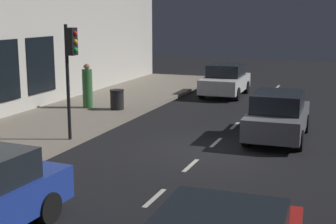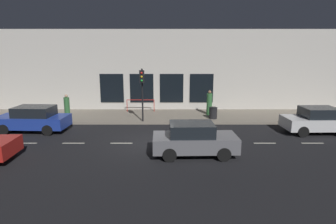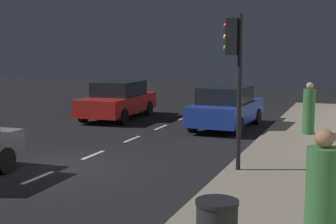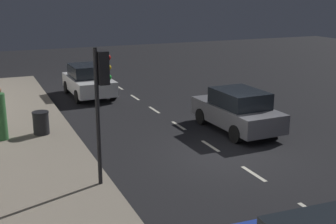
{
  "view_description": "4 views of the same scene",
  "coord_description": "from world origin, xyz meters",
  "px_view_note": "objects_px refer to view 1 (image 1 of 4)",
  "views": [
    {
      "loc": [
        -4.08,
        14.02,
        4.15
      ],
      "look_at": [
        1.18,
        0.25,
        1.16
      ],
      "focal_mm": 53.01,
      "sensor_mm": 36.0,
      "label": 1
    },
    {
      "loc": [
        -14.47,
        -0.93,
        4.84
      ],
      "look_at": [
        1.56,
        -0.94,
        1.4
      ],
      "focal_mm": 29.84,
      "sensor_mm": 36.0,
      "label": 2
    },
    {
      "loc": [
        6.81,
        -10.45,
        3.02
      ],
      "look_at": [
        2.41,
        1.21,
        1.38
      ],
      "focal_mm": 52.98,
      "sensor_mm": 36.0,
      "label": 3
    },
    {
      "loc": [
        7.01,
        11.56,
        5.11
      ],
      "look_at": [
        1.64,
        -0.86,
        1.42
      ],
      "focal_mm": 47.49,
      "sensor_mm": 36.0,
      "label": 4
    }
  ],
  "objects_px": {
    "parked_car_3": "(225,80)",
    "pedestrian_0": "(87,88)",
    "parked_car_0": "(278,116)",
    "traffic_light": "(70,56)",
    "trash_bin": "(117,100)"
  },
  "relations": [
    {
      "from": "parked_car_3",
      "to": "pedestrian_0",
      "type": "bearing_deg",
      "value": 51.57
    },
    {
      "from": "pedestrian_0",
      "to": "parked_car_0",
      "type": "bearing_deg",
      "value": -120.9
    },
    {
      "from": "traffic_light",
      "to": "pedestrian_0",
      "type": "xyz_separation_m",
      "value": [
        2.3,
        -4.9,
        -1.8
      ]
    },
    {
      "from": "traffic_light",
      "to": "pedestrian_0",
      "type": "height_order",
      "value": "traffic_light"
    },
    {
      "from": "pedestrian_0",
      "to": "parked_car_3",
      "type": "bearing_deg",
      "value": -54.93
    },
    {
      "from": "traffic_light",
      "to": "trash_bin",
      "type": "height_order",
      "value": "traffic_light"
    },
    {
      "from": "parked_car_0",
      "to": "trash_bin",
      "type": "height_order",
      "value": "parked_car_0"
    },
    {
      "from": "parked_car_0",
      "to": "trash_bin",
      "type": "bearing_deg",
      "value": 162.21
    },
    {
      "from": "parked_car_3",
      "to": "trash_bin",
      "type": "distance_m",
      "value": 6.6
    },
    {
      "from": "parked_car_3",
      "to": "trash_bin",
      "type": "height_order",
      "value": "parked_car_3"
    },
    {
      "from": "parked_car_0",
      "to": "parked_car_3",
      "type": "relative_size",
      "value": 1.04
    },
    {
      "from": "parked_car_0",
      "to": "pedestrian_0",
      "type": "distance_m",
      "value": 8.48
    },
    {
      "from": "parked_car_0",
      "to": "pedestrian_0",
      "type": "relative_size",
      "value": 2.15
    },
    {
      "from": "parked_car_0",
      "to": "pedestrian_0",
      "type": "bearing_deg",
      "value": 165.32
    },
    {
      "from": "parked_car_3",
      "to": "pedestrian_0",
      "type": "xyz_separation_m",
      "value": [
        4.47,
        5.9,
        0.22
      ]
    }
  ]
}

